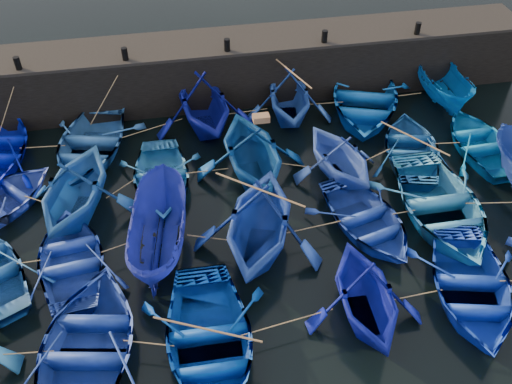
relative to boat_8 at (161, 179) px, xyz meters
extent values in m
plane|color=black|center=(3.16, -4.79, -0.45)|extent=(120.00, 120.00, 0.00)
cube|color=black|center=(3.16, 5.71, 0.80)|extent=(26.00, 2.50, 2.50)
cube|color=black|center=(3.16, 5.71, 2.11)|extent=(26.00, 2.50, 0.12)
cylinder|color=black|center=(-4.84, 4.81, 2.42)|extent=(0.24, 0.24, 0.50)
cylinder|color=black|center=(-0.84, 4.81, 2.42)|extent=(0.24, 0.24, 0.50)
cylinder|color=black|center=(3.16, 4.81, 2.42)|extent=(0.24, 0.24, 0.50)
cylinder|color=black|center=(7.16, 4.81, 2.42)|extent=(0.24, 0.24, 0.50)
cylinder|color=black|center=(11.16, 4.81, 2.42)|extent=(0.24, 0.24, 0.50)
imported|color=#265A98|center=(-2.54, 2.45, 0.08)|extent=(4.76, 5.80, 1.05)
imported|color=navy|center=(1.96, 3.40, 0.77)|extent=(4.50, 5.06, 2.44)
imported|color=#234DB3|center=(5.46, 3.50, 0.65)|extent=(4.08, 4.58, 2.19)
imported|color=#0A4EA8|center=(8.68, 3.42, 0.16)|extent=(5.85, 6.86, 1.21)
imported|color=#035198|center=(12.15, 3.49, 0.40)|extent=(1.80, 4.44, 1.70)
imported|color=#1A5094|center=(-2.78, -0.81, 0.75)|extent=(5.07, 5.49, 2.39)
imported|color=blue|center=(0.00, 0.00, 0.00)|extent=(3.18, 4.38, 0.89)
imported|color=navy|center=(3.33, 0.00, 0.79)|extent=(4.47, 5.06, 2.48)
imported|color=blue|center=(6.42, -0.52, 0.56)|extent=(4.17, 4.54, 2.00)
imported|color=navy|center=(9.47, 0.04, 0.01)|extent=(4.10, 5.00, 0.91)
imported|color=#0A6BBF|center=(12.24, -0.06, 0.00)|extent=(3.17, 4.37, 0.89)
imported|color=blue|center=(-2.91, -3.29, 0.00)|extent=(3.54, 4.61, 0.89)
imported|color=navy|center=(-0.23, -3.03, 0.45)|extent=(2.49, 4.85, 1.79)
imported|color=#193B9D|center=(2.91, -3.51, 0.82)|extent=(5.53, 5.93, 2.53)
imported|color=#1D3C9F|center=(6.55, -3.31, 0.00)|extent=(4.09, 4.97, 0.90)
imported|color=#2D7FD5|center=(9.14, -3.26, 0.12)|extent=(3.93, 5.48, 1.13)
imported|color=#1A3899|center=(-2.26, -6.60, 0.10)|extent=(4.67, 5.86, 1.09)
imported|color=#043AA9|center=(0.87, -7.02, 0.08)|extent=(3.69, 5.10, 1.05)
imported|color=#0B159C|center=(5.33, -6.62, 0.58)|extent=(3.47, 3.99, 2.05)
imported|color=blue|center=(8.64, -6.54, 0.05)|extent=(4.47, 5.49, 1.00)
cube|color=#8C5F3D|center=(3.63, 0.00, 2.15)|extent=(0.57, 0.35, 0.23)
cylinder|color=tan|center=(-4.28, 2.52, 0.10)|extent=(1.68, 0.17, 0.04)
cylinder|color=tan|center=(-0.29, 2.93, 0.10)|extent=(2.71, 0.98, 0.04)
cylinder|color=tan|center=(3.71, 3.45, 0.10)|extent=(1.70, 0.14, 0.04)
cylinder|color=tan|center=(7.07, 3.46, 0.10)|extent=(1.42, 0.12, 0.04)
cylinder|color=tan|center=(10.41, 3.45, 0.10)|extent=(1.67, 0.10, 0.04)
cylinder|color=tan|center=(-4.15, -0.51, 0.10)|extent=(0.96, 0.63, 0.04)
cylinder|color=tan|center=(-1.39, -0.41, 0.10)|extent=(1.00, 0.84, 0.04)
cylinder|color=tan|center=(1.66, 0.00, 0.10)|extent=(1.53, 0.04, 0.04)
cylinder|color=tan|center=(4.87, -0.26, 0.10)|extent=(1.30, 0.55, 0.04)
cylinder|color=tan|center=(7.94, -0.24, 0.10)|extent=(1.27, 0.59, 0.04)
cylinder|color=tan|center=(10.86, -0.01, 0.10)|extent=(0.97, 0.14, 0.04)
cylinder|color=tan|center=(-4.15, -3.29, 0.10)|extent=(0.69, 0.04, 0.04)
cylinder|color=tan|center=(-1.57, -3.16, 0.10)|extent=(0.89, 0.29, 0.04)
cylinder|color=tan|center=(1.34, -3.27, 0.10)|extent=(1.35, 0.51, 0.04)
cylinder|color=tan|center=(4.73, -3.41, 0.10)|extent=(1.85, 0.24, 0.04)
cylinder|color=tan|center=(7.85, -3.28, 0.10)|extent=(0.79, 0.08, 0.04)
cylinder|color=tan|center=(10.93, -3.39, 0.10)|extent=(1.77, 0.31, 0.04)
cylinder|color=tan|center=(-4.20, -6.49, 0.10)|extent=(2.09, 0.25, 0.04)
cylinder|color=tan|center=(-0.70, -6.81, 0.10)|extent=(1.34, 0.45, 0.04)
cylinder|color=tan|center=(3.10, -6.82, 0.10)|extent=(2.67, 0.43, 0.04)
cylinder|color=tan|center=(6.99, -6.58, 0.10)|extent=(1.51, 0.12, 0.04)
cylinder|color=tan|center=(-5.43, 4.25, 1.14)|extent=(1.23, 0.97, 2.09)
cylinder|color=tan|center=(-1.69, 4.18, 1.14)|extent=(1.75, 1.11, 2.10)
cylinder|color=tan|center=(2.56, 4.66, 1.14)|extent=(1.24, 0.15, 2.09)
cylinder|color=tan|center=(6.31, 4.71, 1.14)|extent=(1.73, 0.05, 2.09)
cylinder|color=tan|center=(7.92, 4.67, 1.14)|extent=(1.55, 0.13, 2.09)
cylinder|color=tan|center=(11.65, 4.70, 1.14)|extent=(1.02, 0.06, 2.09)
cylinder|color=#99724C|center=(5.46, 3.50, 1.77)|extent=(1.08, 2.84, 0.06)
cylinder|color=#99724C|center=(9.47, 0.04, 0.49)|extent=(1.77, 2.49, 0.06)
cylinder|color=#99724C|center=(2.91, -3.51, 2.12)|extent=(2.34, 1.97, 0.06)
cylinder|color=#99724C|center=(0.87, -7.02, 0.63)|extent=(2.74, 1.32, 0.06)
camera|label=1|loc=(0.59, -15.70, 13.28)|focal=40.00mm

